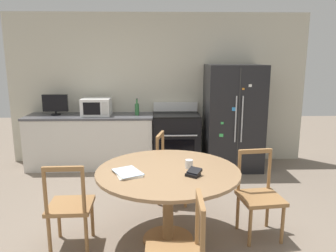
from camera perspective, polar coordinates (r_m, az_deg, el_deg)
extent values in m
plane|color=gray|center=(3.67, -1.53, -18.59)|extent=(14.00, 14.00, 0.00)
cube|color=beige|center=(5.84, -1.72, 6.43)|extent=(5.20, 0.10, 2.60)
cube|color=silver|center=(5.75, -13.21, -2.76)|extent=(2.10, 0.62, 0.86)
cube|color=#4C4C51|center=(5.65, -13.43, 1.66)|extent=(2.12, 0.64, 0.03)
cube|color=black|center=(5.59, 11.28, 1.50)|extent=(0.92, 0.77, 1.74)
cube|color=#333333|center=(5.22, 12.22, 0.71)|extent=(0.01, 0.01, 1.67)
cylinder|color=silver|center=(5.18, 11.75, 1.15)|extent=(0.02, 0.02, 0.73)
cylinder|color=silver|center=(5.21, 12.82, 1.15)|extent=(0.02, 0.02, 0.73)
cube|color=#338CD8|center=(5.16, 11.44, 2.90)|extent=(0.07, 0.03, 0.05)
cube|color=#3FB259|center=(5.16, 9.46, 0.50)|extent=(0.04, 0.01, 0.04)
cube|color=#3FB259|center=(5.20, 9.29, -1.61)|extent=(0.06, 0.02, 0.05)
cube|color=white|center=(5.18, 14.16, 6.84)|extent=(0.05, 0.02, 0.04)
cube|color=orange|center=(5.15, 13.01, 6.31)|extent=(0.04, 0.02, 0.03)
cube|color=black|center=(5.61, 1.48, -2.62)|extent=(0.77, 0.64, 0.90)
cube|color=black|center=(5.32, 1.67, -4.44)|extent=(0.56, 0.01, 0.40)
cylinder|color=silver|center=(5.23, 1.70, -1.68)|extent=(0.63, 0.02, 0.02)
cube|color=black|center=(5.51, 1.50, 2.01)|extent=(0.77, 0.64, 0.02)
cube|color=white|center=(5.78, 1.35, 3.39)|extent=(0.77, 0.06, 0.16)
cube|color=white|center=(5.61, -12.31, 3.29)|extent=(0.47, 0.39, 0.29)
cube|color=black|center=(5.42, -13.13, 2.96)|extent=(0.27, 0.01, 0.20)
cube|color=silver|center=(5.39, -10.91, 3.00)|extent=(0.09, 0.01, 0.21)
cylinder|color=black|center=(5.85, -18.90, 1.95)|extent=(0.16, 0.16, 0.02)
cylinder|color=black|center=(5.85, -18.92, 2.24)|extent=(0.03, 0.03, 0.04)
cube|color=black|center=(5.82, -19.02, 3.82)|extent=(0.42, 0.05, 0.29)
cylinder|color=#2D6B38|center=(5.52, -5.39, 2.88)|extent=(0.07, 0.07, 0.19)
cylinder|color=#2D6B38|center=(5.50, -5.41, 4.27)|extent=(0.03, 0.03, 0.08)
cylinder|color=#262626|center=(5.49, -5.42, 4.72)|extent=(0.03, 0.03, 0.01)
cylinder|color=#997551|center=(3.28, 0.06, -7.90)|extent=(1.43, 1.43, 0.03)
cylinder|color=#9E7042|center=(3.42, 0.06, -13.76)|extent=(0.11, 0.11, 0.71)
cylinder|color=#9E7042|center=(3.60, 0.06, -19.05)|extent=(0.52, 0.52, 0.03)
cylinder|color=#9E7042|center=(2.29, 6.13, -19.40)|extent=(0.04, 0.04, 0.45)
cylinder|color=#9E7042|center=(2.59, 5.25, -15.44)|extent=(0.04, 0.04, 0.45)
cube|color=#9E7042|center=(2.35, 5.77, -12.93)|extent=(0.04, 0.35, 0.04)
cube|color=#9E7042|center=(4.29, 1.18, -7.57)|extent=(0.50, 0.50, 0.04)
cylinder|color=#9E7042|center=(4.51, 3.73, -9.67)|extent=(0.04, 0.04, 0.41)
cylinder|color=#9E7042|center=(4.19, 3.13, -11.38)|extent=(0.04, 0.04, 0.41)
cylinder|color=#9E7042|center=(4.56, -0.64, -9.39)|extent=(0.04, 0.04, 0.41)
cylinder|color=#9E7042|center=(4.24, -1.57, -11.05)|extent=(0.04, 0.04, 0.41)
cylinder|color=#9E7042|center=(4.41, -0.86, -3.68)|extent=(0.04, 0.04, 0.45)
cylinder|color=#9E7042|center=(4.09, -1.84, -4.96)|extent=(0.04, 0.04, 0.45)
cube|color=#9E7042|center=(4.19, -1.34, -1.61)|extent=(0.11, 0.34, 0.04)
cube|color=#9E7042|center=(3.45, -16.55, -13.18)|extent=(0.43, 0.43, 0.04)
cylinder|color=#9E7042|center=(3.73, -18.41, -15.09)|extent=(0.04, 0.04, 0.41)
cylinder|color=#9E7042|center=(3.66, -13.00, -15.32)|extent=(0.04, 0.04, 0.41)
cylinder|color=#9E7042|center=(3.44, -19.90, -17.65)|extent=(0.04, 0.04, 0.41)
cylinder|color=#9E7042|center=(3.36, -13.98, -17.99)|extent=(0.04, 0.04, 0.41)
cylinder|color=#9E7042|center=(3.23, -20.59, -10.49)|extent=(0.04, 0.04, 0.45)
cylinder|color=#9E7042|center=(3.14, -14.47, -10.68)|extent=(0.04, 0.04, 0.45)
cube|color=#9E7042|center=(3.11, -17.81, -7.10)|extent=(0.35, 0.05, 0.04)
cube|color=#9E7042|center=(3.61, 15.85, -11.97)|extent=(0.47, 0.47, 0.04)
cylinder|color=#9E7042|center=(3.64, 19.37, -15.92)|extent=(0.04, 0.04, 0.41)
cylinder|color=#9E7042|center=(3.50, 14.15, -16.75)|extent=(0.04, 0.04, 0.41)
cylinder|color=#9E7042|center=(3.91, 16.97, -13.72)|extent=(0.04, 0.04, 0.41)
cylinder|color=#9E7042|center=(3.78, 12.10, -14.36)|extent=(0.04, 0.04, 0.41)
cylinder|color=#9E7042|center=(3.75, 17.30, -7.11)|extent=(0.04, 0.04, 0.45)
cylinder|color=#9E7042|center=(3.61, 12.33, -7.54)|extent=(0.04, 0.04, 0.45)
cube|color=#9E7042|center=(3.62, 15.03, -4.26)|extent=(0.35, 0.08, 0.04)
cylinder|color=silver|center=(3.32, 3.75, -6.60)|extent=(0.08, 0.08, 0.08)
cylinder|color=#8C4C99|center=(3.32, 3.74, -6.92)|extent=(0.07, 0.07, 0.05)
cube|color=black|center=(3.11, 4.42, -8.47)|extent=(0.15, 0.15, 0.03)
cube|color=black|center=(3.12, 4.70, -7.86)|extent=(0.16, 0.15, 0.06)
cube|color=white|center=(3.18, -6.98, -8.22)|extent=(0.31, 0.36, 0.01)
cube|color=beige|center=(3.18, -6.99, -8.08)|extent=(0.32, 0.36, 0.01)
cube|color=silver|center=(3.18, -6.99, -7.94)|extent=(0.34, 0.37, 0.01)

